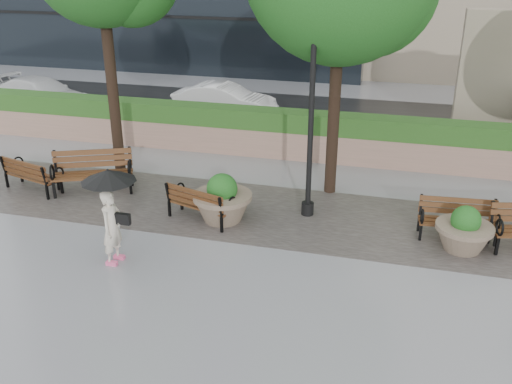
% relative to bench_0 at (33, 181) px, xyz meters
% --- Properties ---
extents(ground, '(100.00, 100.00, 0.00)m').
position_rel_bench_0_xyz_m(ground, '(5.78, -2.77, -0.25)').
color(ground, gray).
rests_on(ground, ground).
extents(cobble_strip, '(28.00, 3.20, 0.01)m').
position_rel_bench_0_xyz_m(cobble_strip, '(5.78, 0.23, -0.25)').
color(cobble_strip, '#383330').
rests_on(cobble_strip, ground).
extents(hedge_wall, '(24.00, 0.80, 1.35)m').
position_rel_bench_0_xyz_m(hedge_wall, '(5.78, 4.23, 0.41)').
color(hedge_wall, '#A67C6B').
rests_on(hedge_wall, ground).
extents(asphalt_street, '(40.00, 7.00, 0.00)m').
position_rel_bench_0_xyz_m(asphalt_street, '(5.78, 8.23, -0.25)').
color(asphalt_street, black).
rests_on(asphalt_street, ground).
extents(bench_0, '(1.68, 1.03, 0.85)m').
position_rel_bench_0_xyz_m(bench_0, '(0.00, 0.00, 0.00)').
color(bench_0, '#5C301A').
rests_on(bench_0, ground).
extents(bench_1, '(2.05, 1.46, 1.03)m').
position_rel_bench_0_xyz_m(bench_1, '(1.51, 0.32, 0.05)').
color(bench_1, '#5C301A').
rests_on(bench_1, ground).
extents(bench_2, '(1.65, 1.06, 0.83)m').
position_rel_bench_0_xyz_m(bench_2, '(4.65, -0.54, -0.01)').
color(bench_2, '#5C301A').
rests_on(bench_2, ground).
extents(bench_3, '(1.62, 0.76, 0.84)m').
position_rel_bench_0_xyz_m(bench_3, '(10.12, 0.06, -0.00)').
color(bench_3, '#5C301A').
rests_on(bench_3, ground).
extents(planter_left, '(1.32, 1.32, 1.11)m').
position_rel_bench_0_xyz_m(planter_left, '(5.12, -0.38, 0.18)').
color(planter_left, '#7F6B56').
rests_on(planter_left, ground).
extents(planter_right, '(1.14, 1.14, 0.96)m').
position_rel_bench_0_xyz_m(planter_right, '(10.22, -0.41, 0.12)').
color(planter_right, '#7F6B56').
rests_on(planter_right, ground).
extents(lamppost, '(0.28, 0.28, 4.16)m').
position_rel_bench_0_xyz_m(lamppost, '(6.90, 0.41, 1.58)').
color(lamppost, black).
rests_on(lamppost, ground).
extents(car_left, '(4.47, 2.60, 1.22)m').
position_rel_bench_0_xyz_m(car_left, '(-4.29, 6.78, 0.36)').
color(car_left, silver).
rests_on(car_left, ground).
extents(car_right, '(3.74, 1.44, 1.21)m').
position_rel_bench_0_xyz_m(car_right, '(2.55, 7.69, 0.36)').
color(car_right, silver).
rests_on(car_right, ground).
extents(pedestrian, '(1.03, 1.03, 1.89)m').
position_rel_bench_0_xyz_m(pedestrian, '(3.68, -2.65, 0.90)').
color(pedestrian, beige).
rests_on(pedestrian, ground).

